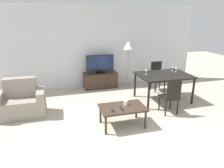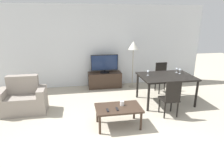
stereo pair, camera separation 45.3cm
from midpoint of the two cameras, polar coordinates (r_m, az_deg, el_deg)
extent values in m
plane|color=#B2A893|center=(3.81, 1.60, -18.64)|extent=(18.00, 18.00, 0.00)
cube|color=silver|center=(6.84, -7.88, 10.40)|extent=(7.50, 0.06, 2.70)
cube|color=gray|center=(5.41, -26.61, -6.12)|extent=(0.75, 0.60, 0.45)
cube|color=gray|center=(5.44, -26.94, -0.83)|extent=(0.75, 0.20, 0.47)
cube|color=gray|center=(5.50, -31.51, -5.55)|extent=(0.18, 0.60, 0.63)
cube|color=gray|center=(5.30, -21.81, -4.89)|extent=(0.18, 0.60, 0.63)
cube|color=#38281E|center=(6.83, -5.23, 1.09)|extent=(1.11, 0.46, 0.52)
cylinder|color=black|center=(6.75, -5.30, 3.32)|extent=(0.32, 0.32, 0.03)
cylinder|color=black|center=(6.74, -5.31, 3.65)|extent=(0.04, 0.04, 0.05)
cube|color=black|center=(6.67, -5.39, 6.03)|extent=(0.91, 0.04, 0.52)
cube|color=#19284C|center=(6.65, -5.35, 5.99)|extent=(0.87, 0.01, 0.49)
cube|color=#38281E|center=(4.36, 0.02, -6.82)|extent=(0.99, 0.62, 0.04)
cylinder|color=#38281E|center=(4.16, -4.97, -11.79)|extent=(0.05, 0.05, 0.41)
cylinder|color=#38281E|center=(4.37, 6.58, -10.20)|extent=(0.05, 0.05, 0.41)
cylinder|color=#38281E|center=(4.60, -6.18, -8.65)|extent=(0.05, 0.05, 0.41)
cylinder|color=#38281E|center=(4.80, 4.29, -7.39)|extent=(0.05, 0.05, 0.41)
cube|color=black|center=(5.73, 12.41, 2.49)|extent=(1.45, 1.06, 0.04)
cylinder|color=black|center=(5.18, 7.96, -3.55)|extent=(0.06, 0.06, 0.74)
cylinder|color=black|center=(5.81, 20.11, -2.04)|extent=(0.06, 0.06, 0.74)
cylinder|color=black|center=(5.99, 4.44, -0.31)|extent=(0.06, 0.06, 0.74)
cylinder|color=black|center=(6.55, 15.46, 0.71)|extent=(0.06, 0.06, 0.74)
cube|color=black|center=(5.09, 13.54, -3.69)|extent=(0.40, 0.40, 0.04)
cylinder|color=black|center=(5.24, 10.95, -5.46)|extent=(0.04, 0.04, 0.40)
cylinder|color=black|center=(5.38, 14.06, -5.02)|extent=(0.04, 0.04, 0.40)
cylinder|color=black|center=(4.98, 12.59, -6.90)|extent=(0.04, 0.04, 0.40)
cylinder|color=black|center=(5.13, 15.82, -6.38)|extent=(0.04, 0.04, 0.40)
cube|color=black|center=(4.85, 14.79, -1.55)|extent=(0.37, 0.04, 0.50)
cube|color=black|center=(6.58, 11.14, 1.59)|extent=(0.40, 0.40, 0.04)
cylinder|color=black|center=(6.44, 10.36, -0.78)|extent=(0.04, 0.04, 0.40)
cylinder|color=black|center=(6.59, 12.91, -0.52)|extent=(0.04, 0.04, 0.40)
cylinder|color=black|center=(6.72, 9.18, 0.10)|extent=(0.04, 0.04, 0.40)
cylinder|color=black|center=(6.86, 11.65, 0.33)|extent=(0.04, 0.04, 0.40)
cube|color=black|center=(6.67, 10.59, 4.22)|extent=(0.37, 0.04, 0.50)
cylinder|color=gray|center=(7.03, 2.59, -0.47)|extent=(0.24, 0.24, 0.02)
cylinder|color=gray|center=(6.84, 2.67, 4.66)|extent=(0.02, 0.02, 1.27)
cone|color=white|center=(6.70, 2.77, 11.02)|extent=(0.35, 0.35, 0.26)
cube|color=black|center=(4.24, -0.25, -7.13)|extent=(0.04, 0.15, 0.02)
cube|color=black|center=(4.18, -2.93, -7.56)|extent=(0.04, 0.15, 0.02)
cylinder|color=white|center=(4.42, 0.98, -5.44)|extent=(0.09, 0.09, 0.10)
cylinder|color=silver|center=(6.06, 15.74, 3.32)|extent=(0.06, 0.06, 0.01)
cylinder|color=silver|center=(6.05, 15.78, 3.68)|extent=(0.01, 0.01, 0.07)
sphere|color=silver|center=(6.03, 15.83, 4.31)|extent=(0.07, 0.07, 0.07)
cylinder|color=silver|center=(5.62, 7.41, 2.71)|extent=(0.06, 0.06, 0.01)
cylinder|color=silver|center=(5.61, 7.43, 3.10)|extent=(0.01, 0.01, 0.07)
sphere|color=silver|center=(5.59, 7.46, 3.78)|extent=(0.07, 0.07, 0.07)
cylinder|color=silver|center=(6.14, 14.87, 3.60)|extent=(0.06, 0.06, 0.01)
cylinder|color=silver|center=(6.13, 14.90, 3.95)|extent=(0.01, 0.01, 0.07)
sphere|color=silver|center=(6.11, 14.95, 4.57)|extent=(0.07, 0.07, 0.07)
camera|label=1|loc=(0.23, -92.50, -0.84)|focal=32.00mm
camera|label=2|loc=(0.23, 87.50, 0.84)|focal=32.00mm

